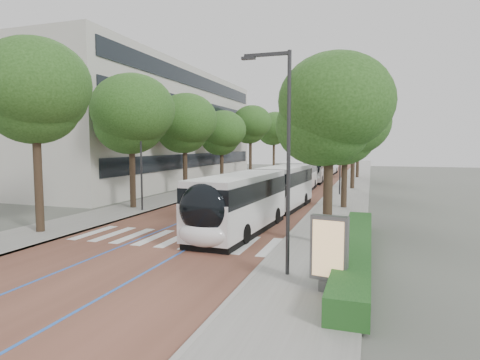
{
  "coord_description": "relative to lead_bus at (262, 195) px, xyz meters",
  "views": [
    {
      "loc": [
        9.61,
        -17.1,
        4.82
      ],
      "look_at": [
        0.98,
        9.2,
        2.4
      ],
      "focal_mm": 30.0,
      "sensor_mm": 36.0,
      "label": 1
    }
  ],
  "objects": [
    {
      "name": "ground",
      "position": [
        -3.06,
        -7.41,
        -1.63
      ],
      "size": [
        160.0,
        160.0,
        0.0
      ],
      "primitive_type": "plane",
      "color": "#51544C",
      "rests_on": "ground"
    },
    {
      "name": "road",
      "position": [
        -3.06,
        32.59,
        -1.62
      ],
      "size": [
        11.0,
        140.0,
        0.02
      ],
      "primitive_type": "cube",
      "color": "brown",
      "rests_on": "ground"
    },
    {
      "name": "sidewalk_left",
      "position": [
        -10.56,
        32.59,
        -1.57
      ],
      "size": [
        4.0,
        140.0,
        0.12
      ],
      "primitive_type": "cube",
      "color": "gray",
      "rests_on": "ground"
    },
    {
      "name": "sidewalk_right",
      "position": [
        4.44,
        32.59,
        -1.57
      ],
      "size": [
        4.0,
        140.0,
        0.12
      ],
      "primitive_type": "cube",
      "color": "gray",
      "rests_on": "ground"
    },
    {
      "name": "kerb_left",
      "position": [
        -8.66,
        32.59,
        -1.57
      ],
      "size": [
        0.2,
        140.0,
        0.14
      ],
      "primitive_type": "cube",
      "color": "gray",
      "rests_on": "ground"
    },
    {
      "name": "kerb_right",
      "position": [
        2.54,
        32.59,
        -1.57
      ],
      "size": [
        0.2,
        140.0,
        0.14
      ],
      "primitive_type": "cube",
      "color": "gray",
      "rests_on": "ground"
    },
    {
      "name": "zebra_crossing",
      "position": [
        -2.86,
        -6.41,
        -1.6
      ],
      "size": [
        10.55,
        3.6,
        0.01
      ],
      "color": "silver",
      "rests_on": "ground"
    },
    {
      "name": "lane_line_left",
      "position": [
        -4.66,
        32.59,
        -1.6
      ],
      "size": [
        0.12,
        126.0,
        0.01
      ],
      "primitive_type": "cube",
      "color": "blue",
      "rests_on": "road"
    },
    {
      "name": "lane_line_right",
      "position": [
        -1.46,
        32.59,
        -1.6
      ],
      "size": [
        0.12,
        126.0,
        0.01
      ],
      "primitive_type": "cube",
      "color": "blue",
      "rests_on": "road"
    },
    {
      "name": "office_building",
      "position": [
        -22.54,
        20.59,
        5.37
      ],
      "size": [
        18.11,
        40.0,
        14.0
      ],
      "color": "#B8B5AA",
      "rests_on": "ground"
    },
    {
      "name": "hedge",
      "position": [
        6.04,
        -7.41,
        -1.11
      ],
      "size": [
        1.2,
        14.0,
        0.8
      ],
      "primitive_type": "cube",
      "color": "#174218",
      "rests_on": "sidewalk_right"
    },
    {
      "name": "streetlight_near",
      "position": [
        3.56,
        -10.41,
        3.19
      ],
      "size": [
        1.82,
        0.2,
        8.0
      ],
      "color": "#2B2B2D",
      "rests_on": "sidewalk_right"
    },
    {
      "name": "streetlight_far",
      "position": [
        3.56,
        14.59,
        3.19
      ],
      "size": [
        1.82,
        0.2,
        8.0
      ],
      "color": "#2B2B2D",
      "rests_on": "sidewalk_right"
    },
    {
      "name": "lamp_post_left",
      "position": [
        -9.16,
        0.59,
        2.49
      ],
      "size": [
        0.14,
        0.14,
        8.0
      ],
      "primitive_type": "cylinder",
      "color": "#2B2B2D",
      "rests_on": "sidewalk_left"
    },
    {
      "name": "trees_left",
      "position": [
        -10.56,
        18.68,
        5.4
      ],
      "size": [
        6.35,
        61.01,
        10.27
      ],
      "color": "black",
      "rests_on": "ground"
    },
    {
      "name": "trees_right",
      "position": [
        4.64,
        15.64,
        4.52
      ],
      "size": [
        5.97,
        47.57,
        8.96
      ],
      "color": "black",
      "rests_on": "ground"
    },
    {
      "name": "lead_bus",
      "position": [
        0.0,
        0.0,
        0.0
      ],
      "size": [
        3.59,
        18.51,
        3.2
      ],
      "rotation": [
        0.0,
        0.0,
        -0.06
      ],
      "color": "black",
      "rests_on": "ground"
    },
    {
      "name": "bus_queued_0",
      "position": [
        -0.49,
        15.86,
        -0.0
      ],
      "size": [
        2.76,
        12.44,
        3.2
      ],
      "rotation": [
        0.0,
        0.0,
        0.02
      ],
      "color": "white",
      "rests_on": "ground"
    },
    {
      "name": "bus_queued_1",
      "position": [
        -0.57,
        29.03,
        -0.0
      ],
      "size": [
        2.98,
        12.48,
        3.2
      ],
      "rotation": [
        0.0,
        0.0,
        0.04
      ],
      "color": "white",
      "rests_on": "ground"
    },
    {
      "name": "bus_queued_2",
      "position": [
        -0.37,
        41.13,
        -0.0
      ],
      "size": [
        2.79,
        12.45,
        3.2
      ],
      "rotation": [
        0.0,
        0.0,
        -0.02
      ],
      "color": "white",
      "rests_on": "ground"
    },
    {
      "name": "bus_queued_3",
      "position": [
        -0.84,
        55.38,
        -0.0
      ],
      "size": [
        3.26,
        12.53,
        3.2
      ],
      "rotation": [
        0.0,
        0.0,
        0.06
      ],
      "color": "white",
      "rests_on": "ground"
    },
    {
      "name": "ad_panel",
      "position": [
        5.34,
        -11.64,
        -0.22
      ],
      "size": [
        1.22,
        0.54,
        2.46
      ],
      "rotation": [
        0.0,
        0.0,
        -0.16
      ],
      "color": "#59595B",
      "rests_on": "sidewalk_right"
    }
  ]
}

